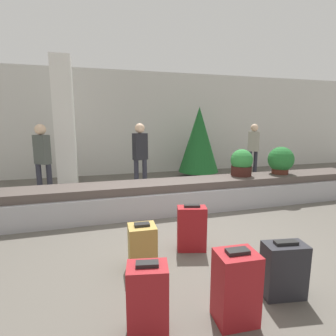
{
  "coord_description": "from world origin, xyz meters",
  "views": [
    {
      "loc": [
        -1.32,
        -3.11,
        1.66
      ],
      "look_at": [
        0.0,
        1.47,
        0.81
      ],
      "focal_mm": 28.0,
      "sensor_mm": 36.0,
      "label": 1
    }
  ],
  "objects_px": {
    "traveler_1": "(42,155)",
    "decorated_tree": "(199,140)",
    "suitcase_0": "(284,270)",
    "suitcase_4": "(142,246)",
    "pillar": "(65,124)",
    "suitcase_3": "(236,287)",
    "traveler_2": "(253,145)",
    "traveler_0": "(140,152)",
    "suitcase_1": "(192,228)",
    "potted_plant_2": "(281,160)",
    "suitcase_2": "(148,300)",
    "potted_plant_0": "(242,163)"
  },
  "relations": [
    {
      "from": "traveler_1",
      "to": "decorated_tree",
      "type": "height_order",
      "value": "decorated_tree"
    },
    {
      "from": "suitcase_0",
      "to": "suitcase_4",
      "type": "xyz_separation_m",
      "value": [
        -1.2,
        0.86,
        -0.01
      ]
    },
    {
      "from": "pillar",
      "to": "suitcase_3",
      "type": "xyz_separation_m",
      "value": [
        1.72,
        -5.24,
        -1.29
      ]
    },
    {
      "from": "suitcase_3",
      "to": "traveler_2",
      "type": "relative_size",
      "value": 0.4
    },
    {
      "from": "traveler_0",
      "to": "traveler_1",
      "type": "height_order",
      "value": "traveler_0"
    },
    {
      "from": "suitcase_1",
      "to": "suitcase_3",
      "type": "bearing_deg",
      "value": -79.69
    },
    {
      "from": "pillar",
      "to": "potted_plant_2",
      "type": "xyz_separation_m",
      "value": [
        4.46,
        -2.35,
        -0.75
      ]
    },
    {
      "from": "suitcase_4",
      "to": "suitcase_0",
      "type": "bearing_deg",
      "value": -33.13
    },
    {
      "from": "suitcase_0",
      "to": "decorated_tree",
      "type": "height_order",
      "value": "decorated_tree"
    },
    {
      "from": "pillar",
      "to": "traveler_0",
      "type": "height_order",
      "value": "pillar"
    },
    {
      "from": "pillar",
      "to": "traveler_2",
      "type": "bearing_deg",
      "value": -0.06
    },
    {
      "from": "suitcase_2",
      "to": "traveler_2",
      "type": "xyz_separation_m",
      "value": [
        4.37,
        5.16,
        0.65
      ]
    },
    {
      "from": "suitcase_0",
      "to": "traveler_1",
      "type": "xyz_separation_m",
      "value": [
        -2.72,
        4.11,
        0.69
      ]
    },
    {
      "from": "suitcase_3",
      "to": "traveler_2",
      "type": "distance_m",
      "value": 6.41
    },
    {
      "from": "potted_plant_0",
      "to": "suitcase_3",
      "type": "bearing_deg",
      "value": -121.88
    },
    {
      "from": "suitcase_2",
      "to": "potted_plant_2",
      "type": "bearing_deg",
      "value": 50.2
    },
    {
      "from": "suitcase_0",
      "to": "decorated_tree",
      "type": "bearing_deg",
      "value": 84.87
    },
    {
      "from": "suitcase_0",
      "to": "suitcase_2",
      "type": "bearing_deg",
      "value": -167.21
    },
    {
      "from": "suitcase_0",
      "to": "suitcase_3",
      "type": "height_order",
      "value": "suitcase_3"
    },
    {
      "from": "suitcase_1",
      "to": "decorated_tree",
      "type": "distance_m",
      "value": 4.68
    },
    {
      "from": "pillar",
      "to": "suitcase_2",
      "type": "height_order",
      "value": "pillar"
    },
    {
      "from": "suitcase_0",
      "to": "suitcase_4",
      "type": "height_order",
      "value": "suitcase_0"
    },
    {
      "from": "traveler_0",
      "to": "traveler_2",
      "type": "height_order",
      "value": "traveler_0"
    },
    {
      "from": "suitcase_4",
      "to": "potted_plant_0",
      "type": "xyz_separation_m",
      "value": [
        2.42,
        1.92,
        0.57
      ]
    },
    {
      "from": "potted_plant_2",
      "to": "traveler_0",
      "type": "xyz_separation_m",
      "value": [
        -2.76,
        1.41,
        0.12
      ]
    },
    {
      "from": "suitcase_3",
      "to": "potted_plant_0",
      "type": "xyz_separation_m",
      "value": [
        1.83,
        2.94,
        0.51
      ]
    },
    {
      "from": "potted_plant_2",
      "to": "decorated_tree",
      "type": "height_order",
      "value": "decorated_tree"
    },
    {
      "from": "suitcase_1",
      "to": "potted_plant_0",
      "type": "distance_m",
      "value": 2.47
    },
    {
      "from": "suitcase_0",
      "to": "traveler_2",
      "type": "relative_size",
      "value": 0.35
    },
    {
      "from": "suitcase_3",
      "to": "traveler_1",
      "type": "xyz_separation_m",
      "value": [
        -2.11,
        4.27,
        0.64
      ]
    },
    {
      "from": "suitcase_1",
      "to": "potted_plant_2",
      "type": "xyz_separation_m",
      "value": [
        2.63,
        1.62,
        0.55
      ]
    },
    {
      "from": "suitcase_3",
      "to": "suitcase_4",
      "type": "height_order",
      "value": "suitcase_3"
    },
    {
      "from": "traveler_2",
      "to": "pillar",
      "type": "bearing_deg",
      "value": -139.18
    },
    {
      "from": "suitcase_1",
      "to": "suitcase_2",
      "type": "xyz_separation_m",
      "value": [
        -0.83,
        -1.2,
        -0.0
      ]
    },
    {
      "from": "suitcase_0",
      "to": "traveler_0",
      "type": "bearing_deg",
      "value": 107.65
    },
    {
      "from": "traveler_2",
      "to": "suitcase_4",
      "type": "bearing_deg",
      "value": -94.27
    },
    {
      "from": "traveler_0",
      "to": "potted_plant_0",
      "type": "bearing_deg",
      "value": 121.49
    },
    {
      "from": "pillar",
      "to": "suitcase_4",
      "type": "xyz_separation_m",
      "value": [
        1.13,
        -4.22,
        -1.34
      ]
    },
    {
      "from": "suitcase_4",
      "to": "potted_plant_2",
      "type": "distance_m",
      "value": 3.86
    },
    {
      "from": "suitcase_3",
      "to": "decorated_tree",
      "type": "height_order",
      "value": "decorated_tree"
    },
    {
      "from": "suitcase_3",
      "to": "decorated_tree",
      "type": "xyz_separation_m",
      "value": [
        1.94,
        5.48,
        0.82
      ]
    },
    {
      "from": "suitcase_0",
      "to": "potted_plant_2",
      "type": "bearing_deg",
      "value": 61.01
    },
    {
      "from": "suitcase_3",
      "to": "traveler_2",
      "type": "bearing_deg",
      "value": 58.43
    },
    {
      "from": "traveler_1",
      "to": "traveler_2",
      "type": "xyz_separation_m",
      "value": [
        5.75,
        0.97,
        -0.02
      ]
    },
    {
      "from": "suitcase_0",
      "to": "traveler_1",
      "type": "distance_m",
      "value": 4.97
    },
    {
      "from": "traveler_0",
      "to": "pillar",
      "type": "bearing_deg",
      "value": -51.29
    },
    {
      "from": "suitcase_2",
      "to": "potted_plant_2",
      "type": "height_order",
      "value": "potted_plant_2"
    },
    {
      "from": "potted_plant_2",
      "to": "traveler_2",
      "type": "distance_m",
      "value": 2.52
    },
    {
      "from": "suitcase_0",
      "to": "suitcase_2",
      "type": "xyz_separation_m",
      "value": [
        -1.33,
        -0.09,
        0.02
      ]
    },
    {
      "from": "suitcase_0",
      "to": "traveler_2",
      "type": "height_order",
      "value": "traveler_2"
    }
  ]
}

